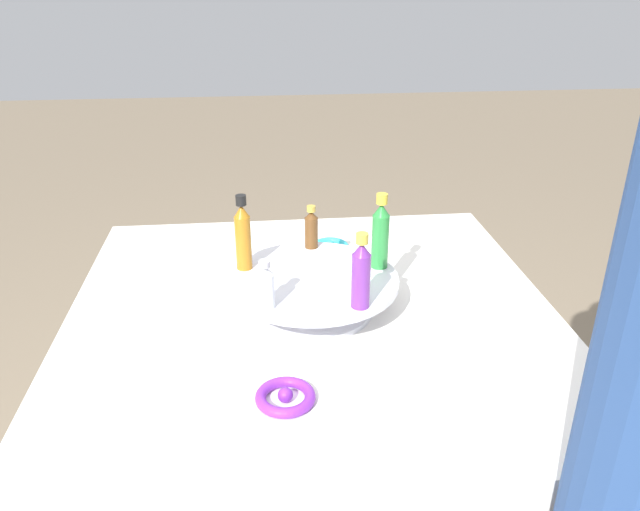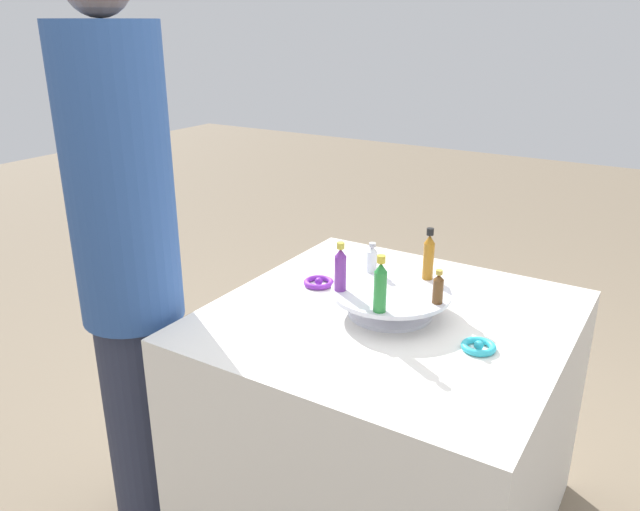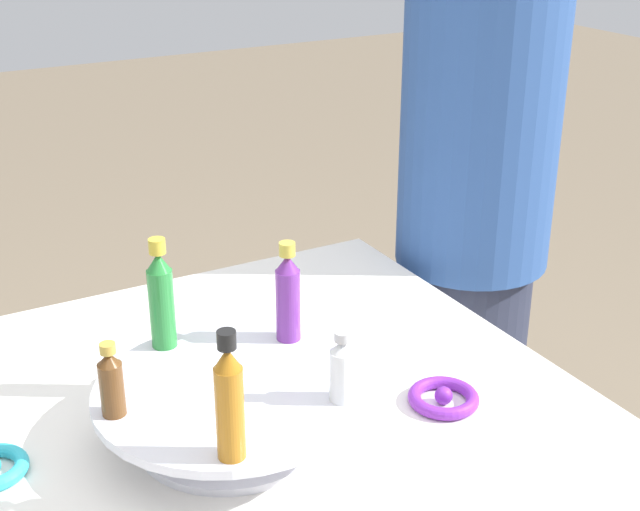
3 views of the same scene
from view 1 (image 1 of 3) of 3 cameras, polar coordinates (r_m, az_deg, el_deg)
party_table at (r=1.45m, az=-0.61°, el=-17.55°), size 0.96×0.96×0.73m
display_stand at (r=1.21m, az=-0.70°, el=-3.17°), size 0.33×0.33×0.07m
bottle_green at (r=1.22m, az=5.55°, el=1.97°), size 0.03×0.03×0.15m
bottle_brown at (r=1.31m, az=-0.80°, el=2.49°), size 0.03×0.03×0.09m
bottle_amber at (r=1.21m, az=-7.06°, el=1.83°), size 0.03×0.03×0.15m
bottle_clear at (r=1.08m, az=-5.01°, el=-2.82°), size 0.03×0.03×0.09m
bottle_purple at (r=1.07m, az=3.77°, el=-1.67°), size 0.03×0.03×0.14m
ribbon_bow_teal at (r=1.48m, az=0.95°, el=0.83°), size 0.09×0.09×0.02m
ribbon_bow_purple at (r=1.00m, az=-3.19°, el=-12.77°), size 0.09×0.09×0.02m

